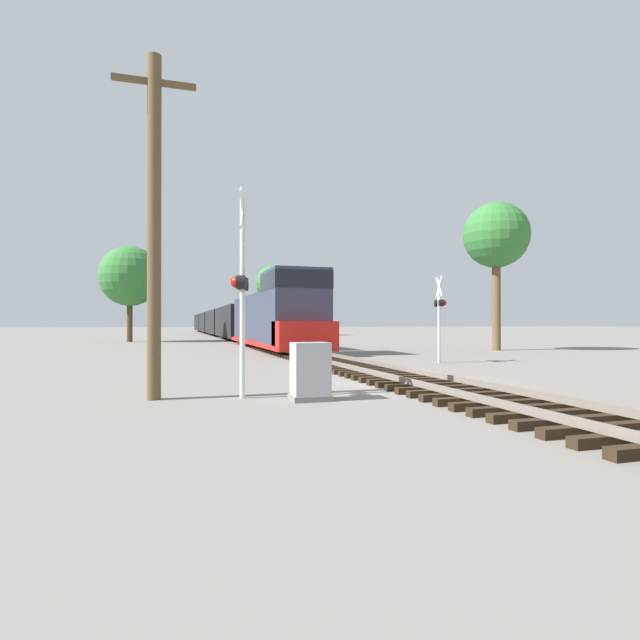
# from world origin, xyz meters

# --- Properties ---
(ground_plane) EXTENTS (400.00, 400.00, 0.00)m
(ground_plane) POSITION_xyz_m (0.00, 0.00, 0.00)
(ground_plane) COLOR slate
(rail_track_bed) EXTENTS (2.60, 160.00, 0.31)m
(rail_track_bed) POSITION_xyz_m (0.00, -0.00, 0.14)
(rail_track_bed) COLOR black
(rail_track_bed) RESTS_ON ground
(freight_train) EXTENTS (3.07, 86.72, 4.54)m
(freight_train) POSITION_xyz_m (0.00, 51.81, 1.84)
(freight_train) COLOR #33384C
(freight_train) RESTS_ON ground
(crossing_signal_near) EXTENTS (0.52, 1.01, 4.68)m
(crossing_signal_near) POSITION_xyz_m (-4.93, -1.64, 2.56)
(crossing_signal_near) COLOR silver
(crossing_signal_near) RESTS_ON ground
(crossing_signal_far) EXTENTS (0.53, 1.01, 3.72)m
(crossing_signal_far) POSITION_xyz_m (4.63, 6.05, 2.30)
(crossing_signal_far) COLOR silver
(crossing_signal_far) RESTS_ON ground
(relay_cabinet) EXTENTS (0.87, 0.67, 1.27)m
(relay_cabinet) POSITION_xyz_m (-3.51, -2.38, 0.63)
(relay_cabinet) COLOR slate
(relay_cabinet) RESTS_ON ground
(utility_pole) EXTENTS (1.80, 0.30, 7.67)m
(utility_pole) POSITION_xyz_m (-6.81, -1.28, 3.95)
(utility_pole) COLOR brown
(utility_pole) RESTS_ON ground
(tree_far_right) EXTENTS (4.06, 4.06, 9.23)m
(tree_far_right) POSITION_xyz_m (13.03, 13.59, 7.10)
(tree_far_right) COLOR brown
(tree_far_right) RESTS_ON ground
(tree_mid_background) EXTENTS (5.41, 5.41, 8.66)m
(tree_mid_background) POSITION_xyz_m (-9.94, 35.10, 5.93)
(tree_mid_background) COLOR #473521
(tree_mid_background) RESTS_ON ground
(tree_deep_background) EXTENTS (5.13, 5.13, 9.67)m
(tree_deep_background) POSITION_xyz_m (7.26, 54.14, 7.07)
(tree_deep_background) COLOR #473521
(tree_deep_background) RESTS_ON ground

